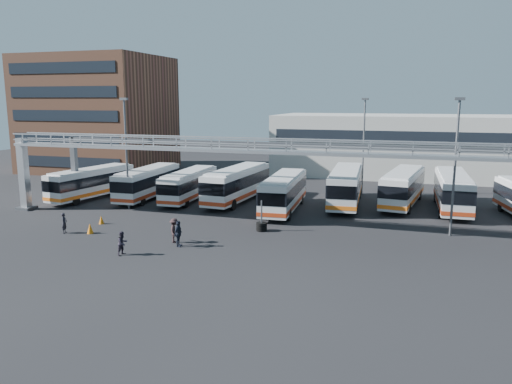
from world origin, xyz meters
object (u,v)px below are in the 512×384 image
(bus_0, at_px, (92,182))
(bus_7, at_px, (453,190))
(bus_2, at_px, (189,184))
(light_pole_back, at_px, (364,141))
(cone_right, at_px, (101,220))
(pedestrian_a, at_px, (64,223))
(pedestrian_b, at_px, (123,243))
(pedestrian_d, at_px, (178,234))
(bus_1, at_px, (148,182))
(light_pole_left, at_px, (126,148))
(tire_stack, at_px, (262,226))
(light_pole_mid, at_px, (455,160))
(bus_6, at_px, (403,186))
(bus_4, at_px, (284,191))
(bus_3, at_px, (237,183))
(pedestrian_c, at_px, (174,231))
(bus_5, at_px, (346,185))
(cone_left, at_px, (90,229))

(bus_0, relative_size, bus_7, 0.93)
(bus_2, bearing_deg, light_pole_back, 26.60)
(cone_right, bearing_deg, pedestrian_a, -106.44)
(bus_0, xyz_separation_m, bus_2, (9.97, 2.08, -0.06))
(pedestrian_b, bearing_deg, pedestrian_d, -28.88)
(pedestrian_a, xyz_separation_m, pedestrian_b, (7.22, -3.40, -0.00))
(light_pole_back, distance_m, pedestrian_b, 29.79)
(bus_0, relative_size, bus_1, 1.01)
(light_pole_left, distance_m, pedestrian_d, 14.58)
(tire_stack, bearing_deg, bus_2, 138.61)
(light_pole_mid, xyz_separation_m, bus_6, (-3.70, 10.24, -3.86))
(light_pole_mid, distance_m, bus_7, 10.16)
(bus_6, bearing_deg, bus_1, -162.20)
(light_pole_back, distance_m, bus_4, 12.76)
(light_pole_back, distance_m, bus_0, 28.65)
(bus_2, xyz_separation_m, cone_right, (-2.82, -10.95, -1.34))
(light_pole_back, distance_m, cone_right, 27.95)
(light_pole_back, xyz_separation_m, bus_3, (-11.42, -7.97, -3.83))
(light_pole_left, height_order, pedestrian_a, light_pole_left)
(bus_1, distance_m, bus_7, 29.59)
(bus_1, height_order, bus_7, bus_7)
(bus_1, xyz_separation_m, pedestrian_d, (10.51, -14.50, -0.84))
(bus_1, bearing_deg, bus_4, -7.32)
(light_pole_mid, relative_size, tire_stack, 4.24)
(pedestrian_b, bearing_deg, bus_7, -31.32)
(bus_3, height_order, pedestrian_a, bus_3)
(light_pole_back, xyz_separation_m, pedestrian_c, (-10.88, -22.84, -4.84))
(light_pole_mid, height_order, pedestrian_d, light_pole_mid)
(light_pole_back, height_order, bus_7, light_pole_back)
(light_pole_mid, bearing_deg, bus_5, 135.39)
(bus_4, bearing_deg, bus_0, 177.32)
(bus_2, height_order, pedestrian_b, bus_2)
(cone_right, bearing_deg, bus_3, 56.91)
(bus_7, bearing_deg, light_pole_left, -164.81)
(pedestrian_b, bearing_deg, cone_left, 68.31)
(light_pole_left, distance_m, bus_0, 8.03)
(pedestrian_d, bearing_deg, light_pole_mid, -68.22)
(light_pole_mid, xyz_separation_m, bus_2, (-24.25, 6.23, -4.05))
(light_pole_mid, height_order, bus_4, light_pole_mid)
(pedestrian_c, bearing_deg, light_pole_back, -42.43)
(light_pole_left, distance_m, bus_2, 7.61)
(bus_1, distance_m, pedestrian_d, 17.93)
(bus_1, height_order, cone_left, bus_1)
(bus_1, distance_m, pedestrian_b, 19.02)
(bus_0, height_order, bus_6, bus_6)
(bus_1, xyz_separation_m, cone_left, (2.56, -13.40, -1.36))
(light_pole_back, xyz_separation_m, bus_1, (-20.69, -9.14, -3.97))
(light_pole_mid, xyz_separation_m, bus_3, (-19.42, 7.03, -3.83))
(pedestrian_a, bearing_deg, tire_stack, -87.15)
(tire_stack, bearing_deg, bus_6, 52.18)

